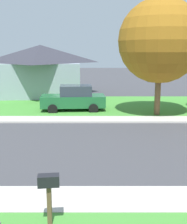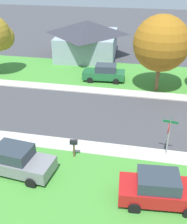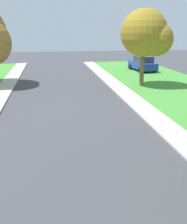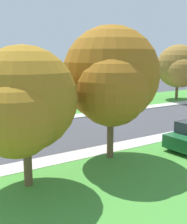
{
  "view_description": "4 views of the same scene",
  "coord_description": "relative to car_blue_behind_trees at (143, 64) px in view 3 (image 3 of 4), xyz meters",
  "views": [
    {
      "loc": [
        -11.84,
        9.58,
        4.0
      ],
      "look_at": [
        0.45,
        9.58,
        1.4
      ],
      "focal_mm": 46.02,
      "sensor_mm": 36.0,
      "label": 1
    },
    {
      "loc": [
        -19.97,
        6.43,
        11.14
      ],
      "look_at": [
        -2.16,
        10.1,
        1.4
      ],
      "focal_mm": 45.38,
      "sensor_mm": 36.0,
      "label": 2
    },
    {
      "loc": [
        -1.02,
        0.68,
        4.86
      ],
      "look_at": [
        0.78,
        11.61,
        1.4
      ],
      "focal_mm": 43.41,
      "sensor_mm": 36.0,
      "label": 3
    },
    {
      "loc": [
        17.98,
        -3.05,
        5.56
      ],
      "look_at": [
        0.23,
        8.05,
        1.4
      ],
      "focal_mm": 45.08,
      "sensor_mm": 36.0,
      "label": 4
    }
  ],
  "objects": [
    {
      "name": "car_blue_behind_trees",
      "position": [
        0.0,
        0.0,
        0.0
      ],
      "size": [
        2.41,
        4.48,
        1.76
      ],
      "color": "#1E389E",
      "rests_on": "ground"
    },
    {
      "name": "sidewalk_east",
      "position": [
        -4.97,
        -18.74,
        -0.82
      ],
      "size": [
        1.4,
        56.0,
        0.1
      ],
      "primitive_type": "cube",
      "color": "beige",
      "rests_on": "ground"
    },
    {
      "name": "tree_across_left",
      "position": [
        -2.68,
        -8.21,
        3.45
      ],
      "size": [
        4.15,
        3.86,
        6.39
      ],
      "color": "brown",
      "rests_on": "ground"
    }
  ]
}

